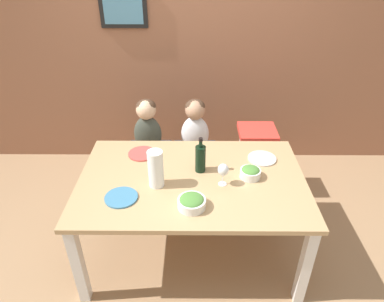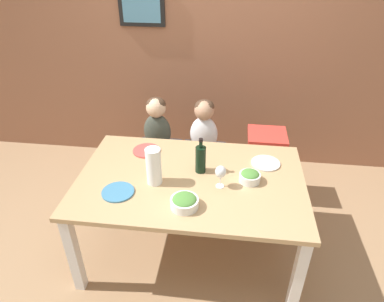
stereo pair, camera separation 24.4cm
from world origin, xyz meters
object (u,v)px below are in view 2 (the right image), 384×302
(chair_far_center, at_px, (203,158))
(dinner_plate_back_left, at_px, (147,151))
(chair_right_highchair, at_px, (266,148))
(salad_bowl_small, at_px, (250,176))
(person_child_left, at_px, (157,122))
(dinner_plate_front_left, at_px, (118,192))
(wine_bottle, at_px, (201,159))
(dinner_plate_back_right, at_px, (266,163))
(wine_glass_near, at_px, (221,172))
(person_child_center, at_px, (204,125))
(paper_towel_roll, at_px, (154,166))
(salad_bowl_large, at_px, (184,202))
(chair_far_left, at_px, (159,155))

(chair_far_center, height_order, dinner_plate_back_left, dinner_plate_back_left)
(chair_right_highchair, height_order, salad_bowl_small, salad_bowl_small)
(person_child_left, height_order, salad_bowl_small, person_child_left)
(dinner_plate_front_left, bearing_deg, wine_bottle, 31.11)
(dinner_plate_back_right, bearing_deg, person_child_left, 151.54)
(person_child_left, bearing_deg, wine_glass_near, -53.30)
(person_child_center, distance_m, dinner_plate_back_left, 0.62)
(paper_towel_roll, xyz_separation_m, salad_bowl_large, (0.24, -0.23, -0.10))
(wine_glass_near, relative_size, salad_bowl_small, 1.12)
(dinner_plate_back_right, bearing_deg, salad_bowl_large, -134.48)
(wine_glass_near, height_order, salad_bowl_large, wine_glass_near)
(wine_bottle, xyz_separation_m, dinner_plate_back_right, (0.49, 0.16, -0.10))
(person_child_left, xyz_separation_m, dinner_plate_front_left, (-0.06, -1.00, -0.03))
(dinner_plate_back_left, bearing_deg, paper_towel_roll, -68.62)
(salad_bowl_small, distance_m, dinner_plate_back_right, 0.27)
(chair_far_center, xyz_separation_m, salad_bowl_large, (-0.03, -1.08, 0.37))
(chair_far_center, distance_m, salad_bowl_small, 0.93)
(chair_far_left, xyz_separation_m, dinner_plate_back_right, (0.96, -0.52, 0.33))
(chair_right_highchair, distance_m, dinner_plate_back_right, 0.55)
(paper_towel_roll, bearing_deg, wine_glass_near, 1.35)
(dinner_plate_back_right, bearing_deg, wine_glass_near, -135.97)
(person_child_center, bearing_deg, wine_bottle, -86.81)
(paper_towel_roll, bearing_deg, dinner_plate_back_left, 111.38)
(chair_far_left, bearing_deg, chair_right_highchair, -0.00)
(person_child_left, relative_size, salad_bowl_small, 3.41)
(chair_far_left, distance_m, chair_right_highchair, 1.02)
(chair_far_left, distance_m, wine_glass_near, 1.14)
(person_child_center, height_order, dinner_plate_back_left, person_child_center)
(chair_right_highchair, relative_size, person_child_left, 1.37)
(paper_towel_roll, bearing_deg, person_child_center, 72.45)
(paper_towel_roll, xyz_separation_m, dinner_plate_back_right, (0.79, 0.33, -0.13))
(chair_far_left, xyz_separation_m, wine_bottle, (0.47, -0.68, 0.43))
(chair_far_center, height_order, chair_right_highchair, chair_right_highchair)
(dinner_plate_back_left, bearing_deg, person_child_center, 47.04)
(person_child_center, bearing_deg, wine_glass_near, -77.16)
(wine_glass_near, relative_size, dinner_plate_back_left, 0.76)
(person_child_left, xyz_separation_m, person_child_center, (0.44, 0.00, 0.00))
(chair_far_left, xyz_separation_m, person_child_left, (0.00, 0.00, 0.36))
(dinner_plate_back_right, bearing_deg, dinner_plate_front_left, -154.86)
(person_child_center, height_order, paper_towel_roll, paper_towel_roll)
(person_child_center, relative_size, wine_bottle, 1.84)
(salad_bowl_large, distance_m, dinner_plate_back_right, 0.79)
(wine_glass_near, height_order, salad_bowl_small, wine_glass_near)
(chair_far_left, height_order, salad_bowl_small, salad_bowl_small)
(salad_bowl_small, bearing_deg, person_child_center, 117.72)
(chair_far_center, bearing_deg, person_child_center, 90.00)
(wine_glass_near, height_order, dinner_plate_front_left, wine_glass_near)
(person_child_left, bearing_deg, wine_bottle, -55.05)
(person_child_left, relative_size, wine_glass_near, 3.04)
(person_child_left, height_order, dinner_plate_front_left, person_child_left)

